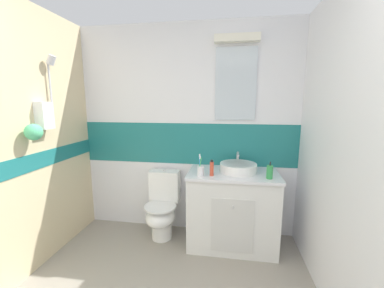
{
  "coord_description": "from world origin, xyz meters",
  "views": [
    {
      "loc": [
        0.51,
        -0.4,
        1.6
      ],
      "look_at": [
        0.16,
        1.78,
        1.21
      ],
      "focal_mm": 22.2,
      "sensor_mm": 36.0,
      "label": 1
    }
  ],
  "objects": [
    {
      "name": "deodorant_spray_can",
      "position": [
        0.34,
        1.97,
        0.93
      ],
      "size": [
        0.04,
        0.04,
        0.17
      ],
      "color": "#D84C33",
      "rests_on": "vanity_cabinet"
    },
    {
      "name": "toilet",
      "position": [
        -0.25,
        2.16,
        0.37
      ],
      "size": [
        0.37,
        0.5,
        0.8
      ],
      "color": "white",
      "rests_on": "ground_plane"
    },
    {
      "name": "sink_basin",
      "position": [
        0.62,
        2.15,
        0.9
      ],
      "size": [
        0.4,
        0.44,
        0.18
      ],
      "color": "white",
      "rests_on": "vanity_cabinet"
    },
    {
      "name": "toothbrush_cup",
      "position": [
        0.23,
        1.94,
        0.91
      ],
      "size": [
        0.07,
        0.07,
        0.23
      ],
      "color": "white",
      "rests_on": "vanity_cabinet"
    },
    {
      "name": "soap_dispenser",
      "position": [
        0.92,
        1.96,
        0.92
      ],
      "size": [
        0.06,
        0.06,
        0.18
      ],
      "color": "green",
      "rests_on": "vanity_cabinet"
    },
    {
      "name": "vanity_cabinet",
      "position": [
        0.57,
        2.12,
        0.43
      ],
      "size": [
        0.97,
        0.58,
        0.85
      ],
      "color": "silver",
      "rests_on": "ground_plane"
    },
    {
      "name": "wall_back_tiled",
      "position": [
        0.01,
        2.45,
        1.26
      ],
      "size": [
        3.2,
        0.2,
        2.5
      ],
      "color": "white",
      "rests_on": "ground_plane"
    },
    {
      "name": "wall_right_plain",
      "position": [
        1.35,
        1.2,
        1.25
      ],
      "size": [
        0.1,
        3.48,
        2.5
      ],
      "primitive_type": "cube",
      "color": "white",
      "rests_on": "ground_plane"
    }
  ]
}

